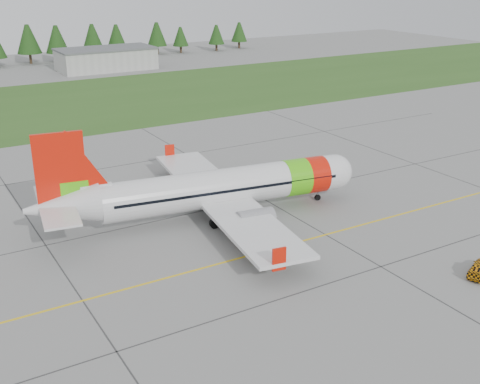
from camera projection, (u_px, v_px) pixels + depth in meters
ground at (290, 296)px, 49.60m from camera, size 320.00×320.00×0.00m
aircraft at (218, 188)px, 64.32m from camera, size 36.09×33.59×10.97m
grass_strip at (44, 107)px, 115.50m from camera, size 320.00×50.00×0.03m
taxi_guideline at (241, 258)px, 56.03m from camera, size 120.00×0.25×0.02m
hangar_east at (106, 60)px, 155.47m from camera, size 24.00×12.00×5.20m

